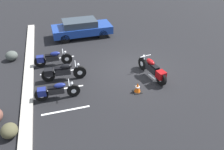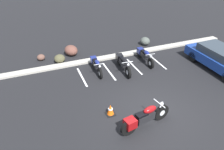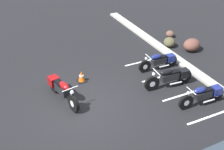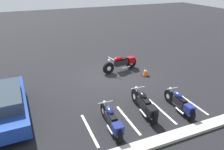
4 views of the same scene
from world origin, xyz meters
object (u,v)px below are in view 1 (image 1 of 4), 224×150
parked_bike_2 (51,58)px  traffic_cone (138,88)px  landscape_rock_3 (9,131)px  parked_bike_1 (62,72)px  car_blue (81,28)px  parked_bike_0 (55,91)px  motorcycle_maroon_featured (153,69)px  landscape_rock_2 (12,56)px

parked_bike_2 → traffic_cone: size_ratio=4.09×
parked_bike_2 → landscape_rock_3: bearing=-107.8°
parked_bike_1 → car_blue: size_ratio=0.53×
parked_bike_0 → traffic_cone: parked_bike_0 is taller
parked_bike_1 → parked_bike_2: (1.69, 0.44, -0.03)m
parked_bike_2 → motorcycle_maroon_featured: bearing=-26.9°
parked_bike_0 → parked_bike_1: (1.51, -0.44, 0.05)m
motorcycle_maroon_featured → parked_bike_2: size_ratio=1.11×
parked_bike_2 → traffic_cone: bearing=-42.4°
car_blue → landscape_rock_2: 5.30m
parked_bike_0 → parked_bike_1: parked_bike_1 is taller
traffic_cone → car_blue: bearing=10.7°
parked_bike_1 → car_blue: (5.44, -1.97, 0.20)m
landscape_rock_2 → landscape_rock_3: bearing=-176.0°
landscape_rock_3 → traffic_cone: 5.81m
parked_bike_2 → car_blue: (3.75, -2.41, 0.23)m
motorcycle_maroon_featured → landscape_rock_3: motorcycle_maroon_featured is taller
motorcycle_maroon_featured → landscape_rock_2: motorcycle_maroon_featured is taller
landscape_rock_2 → landscape_rock_3: size_ratio=1.06×
parked_bike_0 → car_blue: size_ratio=0.48×
parked_bike_1 → traffic_cone: parked_bike_1 is taller
parked_bike_2 → landscape_rock_3: 5.35m
motorcycle_maroon_featured → landscape_rock_3: bearing=97.5°
parked_bike_2 → parked_bike_0: bearing=-87.8°
parked_bike_2 → traffic_cone: 5.41m
traffic_cone → parked_bike_0: bearing=81.1°
parked_bike_2 → landscape_rock_2: 2.66m
parked_bike_1 → parked_bike_2: size_ratio=1.07×
landscape_rock_3 → traffic_cone: bearing=-77.9°
parked_bike_0 → car_blue: 7.36m
landscape_rock_3 → motorcycle_maroon_featured: bearing=-72.6°
parked_bike_0 → parked_bike_2: size_ratio=0.96×
landscape_rock_2 → car_blue: bearing=-62.8°
parked_bike_0 → landscape_rock_3: size_ratio=3.10×
parked_bike_1 → traffic_cone: bearing=-27.0°
motorcycle_maroon_featured → parked_bike_2: 5.82m
motorcycle_maroon_featured → landscape_rock_3: size_ratio=3.59×
parked_bike_2 → car_blue: car_blue is taller
parked_bike_1 → car_blue: car_blue is taller
motorcycle_maroon_featured → parked_bike_1: (1.16, 4.64, -0.02)m
landscape_rock_2 → traffic_cone: size_ratio=1.34×
parked_bike_0 → motorcycle_maroon_featured: bearing=6.7°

